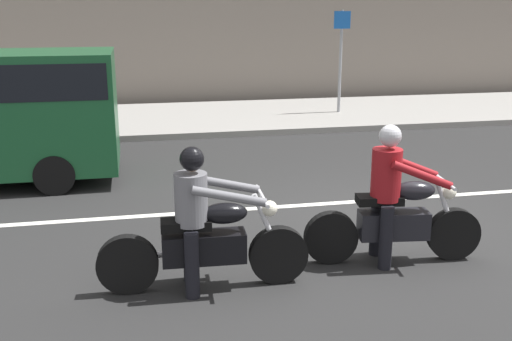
{
  "coord_description": "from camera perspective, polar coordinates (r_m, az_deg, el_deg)",
  "views": [
    {
      "loc": [
        -3.05,
        -7.27,
        2.91
      ],
      "look_at": [
        -1.59,
        -0.17,
        0.89
      ],
      "focal_mm": 41.92,
      "sensor_mm": 36.0,
      "label": 1
    }
  ],
  "objects": [
    {
      "name": "ground_plane",
      "position": [
        8.4,
        10.5,
        -4.95
      ],
      "size": [
        80.0,
        80.0,
        0.0
      ],
      "primitive_type": "plane",
      "color": "#242424"
    },
    {
      "name": "sidewalk_slab",
      "position": [
        15.83,
        -0.29,
        5.24
      ],
      "size": [
        40.0,
        4.4,
        0.14
      ],
      "primitive_type": "cube",
      "color": "gray",
      "rests_on": "ground_plane"
    },
    {
      "name": "lane_marking_stripe",
      "position": [
        9.5,
        13.21,
        -2.65
      ],
      "size": [
        18.0,
        0.14,
        0.01
      ],
      "primitive_type": "cube",
      "color": "silver",
      "rests_on": "ground_plane"
    },
    {
      "name": "motorcycle_with_rider_gray",
      "position": [
        6.25,
        -5.1,
        -5.84
      ],
      "size": [
        2.23,
        0.7,
        1.54
      ],
      "color": "black",
      "rests_on": "ground_plane"
    },
    {
      "name": "motorcycle_with_rider_crimson",
      "position": [
        7.04,
        12.95,
        -3.43
      ],
      "size": [
        2.08,
        0.72,
        1.63
      ],
      "color": "black",
      "rests_on": "ground_plane"
    },
    {
      "name": "street_sign_post",
      "position": [
        16.0,
        8.1,
        11.2
      ],
      "size": [
        0.44,
        0.08,
        2.64
      ],
      "color": "gray",
      "rests_on": "sidewalk_slab"
    }
  ]
}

